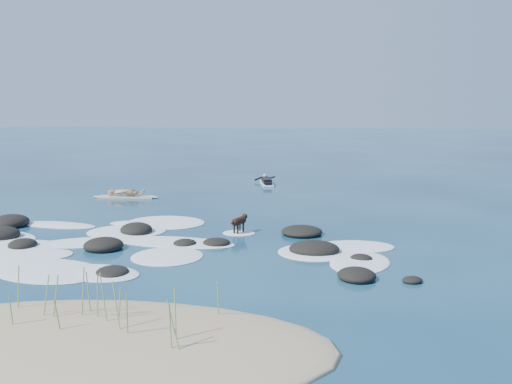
# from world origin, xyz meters

# --- Properties ---
(ground) EXTENTS (160.00, 160.00, 0.00)m
(ground) POSITION_xyz_m (0.00, 0.00, 0.00)
(ground) COLOR #0A2642
(ground) RESTS_ON ground
(sand_dune) EXTENTS (9.00, 4.40, 0.60)m
(sand_dune) POSITION_xyz_m (0.00, -8.20, 0.00)
(sand_dune) COLOR #9E8966
(sand_dune) RESTS_ON ground
(dune_grass) EXTENTS (4.10, 1.91, 1.12)m
(dune_grass) POSITION_xyz_m (0.13, -7.86, 0.60)
(dune_grass) COLOR #7D9B4B
(dune_grass) RESTS_ON ground
(reef_rocks) EXTENTS (14.01, 6.49, 0.54)m
(reef_rocks) POSITION_xyz_m (-1.36, -0.73, 0.11)
(reef_rocks) COLOR black
(reef_rocks) RESTS_ON ground
(breaking_foam) EXTENTS (14.82, 9.08, 0.12)m
(breaking_foam) POSITION_xyz_m (-1.61, -0.94, 0.01)
(breaking_foam) COLOR white
(breaking_foam) RESTS_ON ground
(standing_surfer_rig) EXTENTS (3.03, 0.64, 1.72)m
(standing_surfer_rig) POSITION_xyz_m (-4.50, 7.35, 0.68)
(standing_surfer_rig) COLOR beige
(standing_surfer_rig) RESTS_ON ground
(paddling_surfer_rig) EXTENTS (1.22, 2.61, 0.45)m
(paddling_surfer_rig) POSITION_xyz_m (1.51, 12.42, 0.15)
(paddling_surfer_rig) COLOR white
(paddling_surfer_rig) RESTS_ON ground
(dog) EXTENTS (0.53, 0.97, 0.65)m
(dog) POSITION_xyz_m (1.56, 0.76, 0.43)
(dog) COLOR black
(dog) RESTS_ON ground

